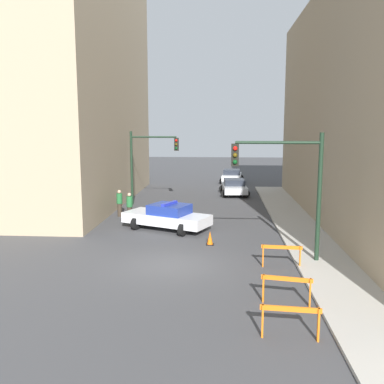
# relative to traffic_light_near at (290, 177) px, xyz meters

# --- Properties ---
(ground_plane) EXTENTS (120.00, 120.00, 0.00)m
(ground_plane) POSITION_rel_traffic_light_near_xyz_m (-4.73, -0.66, -3.53)
(ground_plane) COLOR #424244
(sidewalk_right) EXTENTS (2.40, 44.00, 0.12)m
(sidewalk_right) POSITION_rel_traffic_light_near_xyz_m (1.47, -0.66, -3.47)
(sidewalk_right) COLOR #B2ADA3
(sidewalk_right) RESTS_ON ground_plane
(building_corner_left) EXTENTS (14.00, 20.00, 18.30)m
(building_corner_left) POSITION_rel_traffic_light_near_xyz_m (-16.73, 13.34, 5.62)
(building_corner_left) COLOR tan
(building_corner_left) RESTS_ON ground_plane
(traffic_light_near) EXTENTS (3.64, 0.35, 5.20)m
(traffic_light_near) POSITION_rel_traffic_light_near_xyz_m (0.00, 0.00, 0.00)
(traffic_light_near) COLOR black
(traffic_light_near) RESTS_ON sidewalk_right
(traffic_light_far) EXTENTS (3.44, 0.35, 5.20)m
(traffic_light_far) POSITION_rel_traffic_light_near_xyz_m (-8.03, 12.52, -0.13)
(traffic_light_far) COLOR black
(traffic_light_far) RESTS_ON ground_plane
(police_car) EXTENTS (5.05, 3.62, 1.52)m
(police_car) POSITION_rel_traffic_light_near_xyz_m (-5.67, 5.22, -2.81)
(police_car) COLOR white
(police_car) RESTS_ON ground_plane
(parked_car_near) EXTENTS (2.45, 4.40, 1.31)m
(parked_car_near) POSITION_rel_traffic_light_near_xyz_m (-1.74, 17.30, -2.86)
(parked_car_near) COLOR silver
(parked_car_near) RESTS_ON ground_plane
(parked_car_mid) EXTENTS (2.47, 4.41, 1.31)m
(parked_car_mid) POSITION_rel_traffic_light_near_xyz_m (-1.75, 25.06, -2.86)
(parked_car_mid) COLOR silver
(parked_car_mid) RESTS_ON ground_plane
(pedestrian_crossing) EXTENTS (0.47, 0.47, 1.66)m
(pedestrian_crossing) POSITION_rel_traffic_light_near_xyz_m (-8.20, 7.36, -2.67)
(pedestrian_crossing) COLOR #382D23
(pedestrian_crossing) RESTS_ON ground_plane
(pedestrian_corner) EXTENTS (0.51, 0.51, 1.66)m
(pedestrian_corner) POSITION_rel_traffic_light_near_xyz_m (-9.06, 8.41, -2.67)
(pedestrian_corner) COLOR #382D23
(pedestrian_corner) RESTS_ON ground_plane
(barrier_front) EXTENTS (1.60, 0.29, 0.90)m
(barrier_front) POSITION_rel_traffic_light_near_xyz_m (-0.91, -6.52, -2.91)
(barrier_front) COLOR orange
(barrier_front) RESTS_ON ground_plane
(barrier_mid) EXTENTS (1.58, 0.43, 0.90)m
(barrier_mid) POSITION_rel_traffic_light_near_xyz_m (-0.68, -4.26, -2.91)
(barrier_mid) COLOR orange
(barrier_mid) RESTS_ON ground_plane
(barrier_back) EXTENTS (1.60, 0.29, 0.90)m
(barrier_back) POSITION_rel_traffic_light_near_xyz_m (-0.35, -0.70, -2.91)
(barrier_back) COLOR orange
(barrier_back) RESTS_ON ground_plane
(traffic_cone) EXTENTS (0.36, 0.36, 0.66)m
(traffic_cone) POSITION_rel_traffic_light_near_xyz_m (-3.28, 2.37, -3.21)
(traffic_cone) COLOR black
(traffic_cone) RESTS_ON ground_plane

